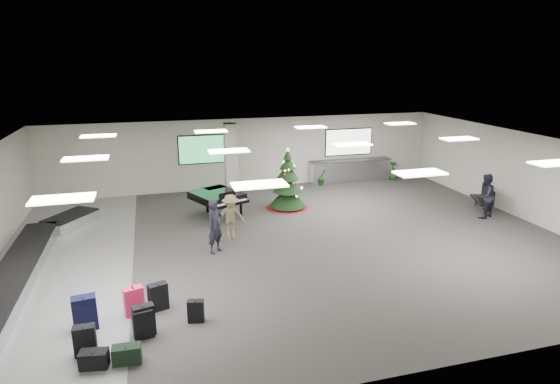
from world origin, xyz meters
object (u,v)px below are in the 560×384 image
object	(u,v)px
potted_plant_right	(393,170)
grand_piano	(218,197)
potted_plant_left	(321,177)
pink_suitcase	(134,301)
traveler_b	(231,217)
bench	(484,197)
christmas_tree	(288,187)
baggage_carousel	(28,264)
service_counter	(350,171)
traveler_bench	(485,196)
traveler_a	(215,226)

from	to	relation	value
potted_plant_right	grand_piano	bearing A→B (deg)	-160.03
grand_piano	potted_plant_left	xyz separation A→B (m)	(5.37, 3.26, -0.41)
pink_suitcase	traveler_b	distance (m)	5.16
bench	christmas_tree	bearing A→B (deg)	-175.39
grand_piano	pink_suitcase	bearing A→B (deg)	-139.28
baggage_carousel	traveler_b	xyz separation A→B (m)	(5.98, 0.90, 0.55)
service_counter	traveler_b	xyz separation A→B (m)	(-6.86, -5.83, 0.22)
potted_plant_left	grand_piano	bearing A→B (deg)	-148.71
service_counter	grand_piano	size ratio (longest dim) A/B	1.67
baggage_carousel	potted_plant_right	distance (m)	16.43
traveler_bench	grand_piano	bearing A→B (deg)	-38.95
bench	traveler_a	size ratio (longest dim) A/B	0.92
grand_piano	traveler_b	world-z (taller)	traveler_b
baggage_carousel	traveler_b	bearing A→B (deg)	8.58
grand_piano	traveler_bench	xyz separation A→B (m)	(9.62, -2.76, 0.04)
traveler_b	potted_plant_right	bearing A→B (deg)	27.96
baggage_carousel	bench	bearing A→B (deg)	4.37
traveler_b	traveler_bench	world-z (taller)	traveler_bench
bench	potted_plant_left	bearing A→B (deg)	155.18
pink_suitcase	potted_plant_right	bearing A→B (deg)	23.63
service_counter	bench	bearing A→B (deg)	-59.20
potted_plant_left	baggage_carousel	bearing A→B (deg)	-150.15
christmas_tree	grand_piano	size ratio (longest dim) A/B	1.03
bench	potted_plant_right	size ratio (longest dim) A/B	1.69
traveler_a	baggage_carousel	bearing A→B (deg)	138.21
grand_piano	bench	xyz separation A→B (m)	(10.24, -1.96, -0.28)
traveler_a	grand_piano	bearing A→B (deg)	39.46
christmas_tree	traveler_bench	world-z (taller)	christmas_tree
christmas_tree	traveler_bench	xyz separation A→B (m)	(6.76, -3.14, -0.01)
traveler_b	traveler_bench	bearing A→B (deg)	-6.59
traveler_b	potted_plant_left	xyz separation A→B (m)	(5.28, 5.56, -0.37)
pink_suitcase	grand_piano	xyz separation A→B (m)	(2.94, 6.44, 0.45)
potted_plant_right	bench	bearing A→B (deg)	-78.86
traveler_b	traveler_bench	size ratio (longest dim) A/B	0.90
grand_piano	traveler_bench	distance (m)	10.00
traveler_a	potted_plant_left	size ratio (longest dim) A/B	2.14
grand_piano	bench	size ratio (longest dim) A/B	1.55
bench	potted_plant_right	xyz separation A→B (m)	(-1.04, 5.30, -0.07)
pink_suitcase	potted_plant_left	size ratio (longest dim) A/B	0.91
baggage_carousel	traveler_bench	distance (m)	15.52
service_counter	traveler_b	bearing A→B (deg)	-139.65
christmas_tree	potted_plant_right	bearing A→B (deg)	24.99
bench	traveler_b	world-z (taller)	traveler_b
bench	potted_plant_left	xyz separation A→B (m)	(-4.86, 5.23, -0.13)
traveler_bench	potted_plant_right	world-z (taller)	traveler_bench
pink_suitcase	baggage_carousel	bearing A→B (deg)	116.94
pink_suitcase	grand_piano	world-z (taller)	grand_piano
traveler_a	potted_plant_right	xyz separation A→B (m)	(9.75, 6.62, -0.38)
pink_suitcase	traveler_b	world-z (taller)	traveler_b
pink_suitcase	christmas_tree	bearing A→B (deg)	34.44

